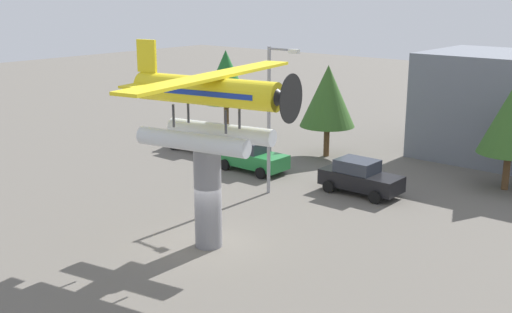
{
  "coord_description": "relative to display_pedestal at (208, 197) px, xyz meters",
  "views": [
    {
      "loc": [
        17.03,
        -17.23,
        10.13
      ],
      "look_at": [
        0.0,
        3.0,
        3.17
      ],
      "focal_mm": 44.48,
      "sensor_mm": 36.0,
      "label": 1
    }
  ],
  "objects": [
    {
      "name": "display_pedestal",
      "position": [
        0.0,
        0.0,
        0.0
      ],
      "size": [
        1.1,
        1.1,
        4.23
      ],
      "primitive_type": "cylinder",
      "color": "slate",
      "rests_on": "ground"
    },
    {
      "name": "streetlight_primary",
      "position": [
        -2.34,
        7.02,
        2.25
      ],
      "size": [
        1.84,
        0.28,
        7.48
      ],
      "color": "gray",
      "rests_on": "ground"
    },
    {
      "name": "ground_plane",
      "position": [
        0.0,
        0.0,
        -2.11
      ],
      "size": [
        140.0,
        140.0,
        0.0
      ],
      "primitive_type": "plane",
      "color": "#605B54"
    },
    {
      "name": "car_near_white",
      "position": [
        -11.71,
        10.97,
        -1.23
      ],
      "size": [
        4.2,
        2.02,
        1.76
      ],
      "color": "white",
      "rests_on": "ground"
    },
    {
      "name": "tree_east",
      "position": [
        -4.47,
        15.19,
        1.7
      ],
      "size": [
        3.42,
        3.42,
        5.73
      ],
      "color": "brown",
      "rests_on": "ground"
    },
    {
      "name": "car_far_black",
      "position": [
        1.11,
        9.94,
        -1.23
      ],
      "size": [
        4.2,
        2.02,
        1.76
      ],
      "color": "black",
      "rests_on": "ground"
    },
    {
      "name": "car_mid_green",
      "position": [
        -5.86,
        9.58,
        -1.23
      ],
      "size": [
        4.2,
        2.02,
        1.76
      ],
      "color": "#237A38",
      "rests_on": "ground"
    },
    {
      "name": "tree_center_back",
      "position": [
        6.58,
        15.46,
        1.62
      ],
      "size": [
        3.24,
        3.24,
        5.56
      ],
      "color": "brown",
      "rests_on": "ground"
    },
    {
      "name": "floatplane_monument",
      "position": [
        0.13,
        0.02,
        3.78
      ],
      "size": [
        7.13,
        10.42,
        4.0
      ],
      "rotation": [
        0.0,
        0.0,
        0.19
      ],
      "color": "silver",
      "rests_on": "display_pedestal"
    },
    {
      "name": "tree_west",
      "position": [
        -13.36,
        15.57,
        2.07
      ],
      "size": [
        3.38,
        3.38,
        6.08
      ],
      "color": "brown",
      "rests_on": "ground"
    }
  ]
}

